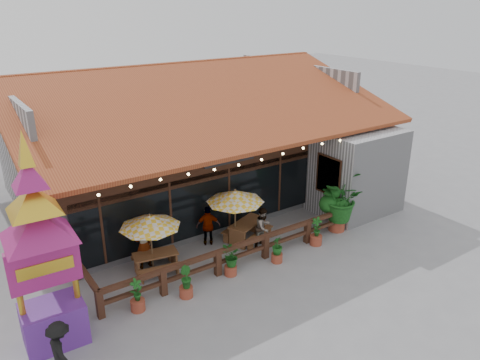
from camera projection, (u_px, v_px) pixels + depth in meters
ground at (268, 248)px, 17.44m from camera, size 100.00×100.00×0.00m
restaurant_building at (187, 147)px, 21.87m from camera, size 15.50×14.73×6.09m
patio_railing at (220, 254)px, 15.82m from camera, size 10.00×2.60×0.92m
umbrella_left at (150, 222)px, 15.23m from camera, size 2.41×2.41×2.17m
umbrella_right at (235, 197)px, 16.94m from camera, size 2.42×2.42×2.28m
picnic_table_left at (156, 259)px, 15.76m from camera, size 1.67×1.51×0.70m
picnic_table_right at (247, 228)px, 17.84m from camera, size 1.99×1.87×0.76m
thai_sign_tower at (38, 230)px, 11.46m from camera, size 2.42×2.42×6.35m
tropical_plant at (339, 198)px, 18.31m from camera, size 2.18×2.26×2.41m
diner_a at (144, 245)px, 15.88m from camera, size 0.67×0.47×1.74m
diner_b at (263, 227)px, 17.32m from camera, size 0.90×0.80×1.54m
diner_c at (208, 226)px, 17.43m from camera, size 0.97×0.74×1.54m
pedestrian at (60, 350)px, 11.26m from camera, size 0.69×1.05×1.53m
planter_a at (137, 297)px, 13.78m from camera, size 0.43×0.43×1.06m
planter_b at (186, 283)px, 14.41m from camera, size 0.43×0.43×1.05m
planter_c at (231, 260)px, 15.53m from camera, size 0.81×0.79×1.03m
planter_d at (277, 250)px, 16.34m from camera, size 0.52×0.52×0.98m
planter_e at (316, 233)px, 17.53m from camera, size 0.46×0.47×1.12m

